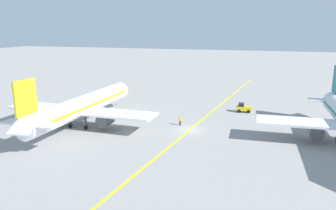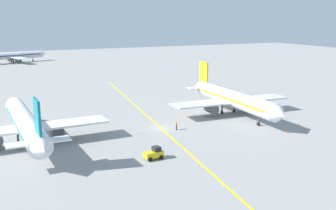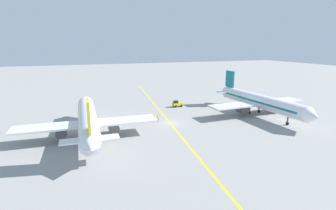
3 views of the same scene
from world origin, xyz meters
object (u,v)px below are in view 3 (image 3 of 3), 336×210
at_px(airplane_at_gate, 259,101).
at_px(traffic_cone_near_nose, 54,122).
at_px(traffic_cone_mid_apron, 79,116).
at_px(baggage_tug_white, 177,104).
at_px(airplane_adjacent_stand, 88,120).
at_px(ground_crew_worker, 158,118).
at_px(traffic_cone_by_wingtip, 64,117).

relative_size(airplane_at_gate, traffic_cone_near_nose, 64.54).
distance_m(traffic_cone_near_nose, traffic_cone_mid_apron, 6.64).
bearing_deg(baggage_tug_white, airplane_adjacent_stand, 34.43).
xyz_separation_m(airplane_at_gate, traffic_cone_near_nose, (51.52, -11.05, -3.43)).
bearing_deg(traffic_cone_mid_apron, ground_crew_worker, 148.60).
bearing_deg(baggage_tug_white, traffic_cone_mid_apron, 4.01).
distance_m(airplane_adjacent_stand, baggage_tug_white, 33.09).
bearing_deg(traffic_cone_near_nose, airplane_at_gate, 167.90).
height_order(traffic_cone_near_nose, traffic_cone_mid_apron, same).
bearing_deg(airplane_at_gate, traffic_cone_by_wingtip, -16.66).
distance_m(airplane_adjacent_stand, traffic_cone_near_nose, 15.77).
xyz_separation_m(ground_crew_worker, traffic_cone_mid_apron, (18.06, -11.03, -0.63)).
xyz_separation_m(ground_crew_worker, traffic_cone_by_wingtip, (21.83, -11.73, -0.63)).
xyz_separation_m(airplane_at_gate, ground_crew_worker, (27.55, -3.05, -2.80)).
distance_m(airplane_adjacent_stand, traffic_cone_by_wingtip, 18.39).
bearing_deg(airplane_at_gate, traffic_cone_mid_apron, -17.15).
height_order(airplane_at_gate, traffic_cone_near_nose, airplane_at_gate).
bearing_deg(baggage_tug_white, ground_crew_worker, 51.38).
bearing_deg(ground_crew_worker, traffic_cone_near_nose, -18.44).
bearing_deg(airplane_adjacent_stand, traffic_cone_near_nose, -62.17).
bearing_deg(airplane_at_gate, airplane_adjacent_stand, 3.31).
distance_m(airplane_at_gate, traffic_cone_by_wingtip, 51.65).
relative_size(baggage_tug_white, traffic_cone_by_wingtip, 5.69).
distance_m(airplane_at_gate, traffic_cone_near_nose, 52.80).
relative_size(traffic_cone_near_nose, traffic_cone_by_wingtip, 1.00).
bearing_deg(traffic_cone_by_wingtip, airplane_at_gate, 163.34).
bearing_deg(traffic_cone_near_nose, ground_crew_worker, 161.56).
bearing_deg(airplane_adjacent_stand, traffic_cone_by_wingtip, -73.80).
relative_size(baggage_tug_white, traffic_cone_mid_apron, 5.69).
relative_size(airplane_adjacent_stand, ground_crew_worker, 21.12).
xyz_separation_m(baggage_tug_white, traffic_cone_by_wingtip, (32.23, 1.30, -0.63)).
bearing_deg(traffic_cone_near_nose, baggage_tug_white, -171.68).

